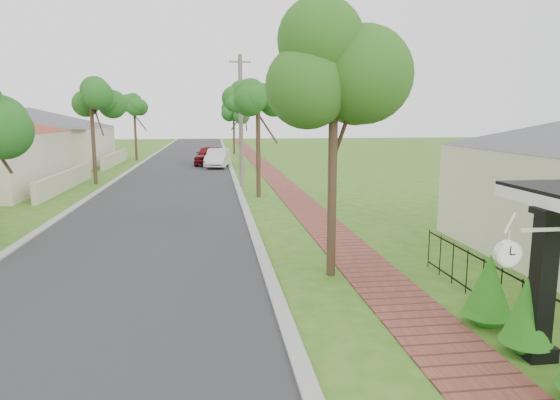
{
  "coord_description": "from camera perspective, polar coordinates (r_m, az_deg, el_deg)",
  "views": [
    {
      "loc": [
        -0.65,
        -8.05,
        3.94
      ],
      "look_at": [
        1.26,
        6.23,
        1.5
      ],
      "focal_mm": 32.0,
      "sensor_mm": 36.0,
      "label": 1
    }
  ],
  "objects": [
    {
      "name": "kerb_right",
      "position": [
        28.35,
        -4.9,
        1.59
      ],
      "size": [
        0.3,
        120.0,
        0.1
      ],
      "primitive_type": "cube",
      "color": "#9E9E99",
      "rests_on": "ground"
    },
    {
      "name": "station_clock",
      "position": [
        8.19,
        24.85,
        -5.36
      ],
      "size": [
        1.05,
        0.13,
        0.57
      ],
      "color": "white",
      "rests_on": "ground"
    },
    {
      "name": "porch_post",
      "position": [
        9.2,
        27.71,
        -9.36
      ],
      "size": [
        0.48,
        0.48,
        2.52
      ],
      "color": "black",
      "rests_on": "ground"
    },
    {
      "name": "far_house_grey",
      "position": [
        44.45,
        -26.58,
        6.54
      ],
      "size": [
        15.56,
        15.56,
        4.6
      ],
      "color": "beige",
      "rests_on": "ground"
    },
    {
      "name": "street_trees",
      "position": [
        34.97,
        -11.44,
        10.4
      ],
      "size": [
        10.7,
        37.65,
        5.89
      ],
      "color": "#382619",
      "rests_on": "ground"
    },
    {
      "name": "road",
      "position": [
        28.42,
        -12.28,
        1.42
      ],
      "size": [
        7.0,
        120.0,
        0.02
      ],
      "primitive_type": "cube",
      "color": "#28282B",
      "rests_on": "ground"
    },
    {
      "name": "near_tree",
      "position": [
        12.13,
        6.21,
        13.99
      ],
      "size": [
        2.38,
        2.38,
        6.11
      ],
      "color": "#382619",
      "rests_on": "ground"
    },
    {
      "name": "ground",
      "position": [
        8.99,
        -2.79,
        -16.4
      ],
      "size": [
        160.0,
        160.0,
        0.0
      ],
      "primitive_type": "plane",
      "color": "#366117",
      "rests_on": "ground"
    },
    {
      "name": "sidewalk",
      "position": [
        28.59,
        0.31,
        1.69
      ],
      "size": [
        1.5,
        120.0,
        0.03
      ],
      "primitive_type": "cube",
      "color": "brown",
      "rests_on": "ground"
    },
    {
      "name": "parked_car_white",
      "position": [
        38.78,
        -7.11,
        4.75
      ],
      "size": [
        2.16,
        4.48,
        1.42
      ],
      "primitive_type": "imported",
      "rotation": [
        0.0,
        0.0,
        -0.16
      ],
      "color": "white",
      "rests_on": "ground"
    },
    {
      "name": "utility_pole",
      "position": [
        28.09,
        -4.5,
        9.04
      ],
      "size": [
        1.2,
        0.24,
        7.23
      ],
      "color": "#73655A",
      "rests_on": "ground"
    },
    {
      "name": "kerb_left",
      "position": [
        28.95,
        -19.49,
        1.23
      ],
      "size": [
        0.3,
        120.0,
        0.1
      ],
      "primitive_type": "cube",
      "color": "#9E9E99",
      "rests_on": "ground"
    },
    {
      "name": "parked_car_red",
      "position": [
        40.98,
        -8.1,
        5.09
      ],
      "size": [
        2.59,
        4.84,
        1.57
      ],
      "primitive_type": "imported",
      "rotation": [
        0.0,
        0.0,
        -0.17
      ],
      "color": "maroon",
      "rests_on": "ground"
    },
    {
      "name": "picket_fence",
      "position": [
        10.36,
        25.85,
        -10.59
      ],
      "size": [
        0.03,
        8.02,
        1.0
      ],
      "color": "black",
      "rests_on": "ground"
    }
  ]
}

